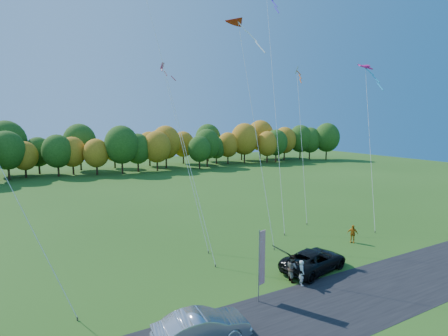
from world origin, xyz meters
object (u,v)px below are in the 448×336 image
black_suv (314,260)px  person_east (353,234)px  silver_sedan (202,328)px  feather_flag (261,257)px

black_suv → person_east: 7.51m
silver_sedan → person_east: person_east is taller
person_east → feather_flag: size_ratio=0.36×
black_suv → silver_sedan: silver_sedan is taller
silver_sedan → feather_flag: feather_flag is taller
black_suv → feather_flag: (-5.77, -1.65, 1.95)m
feather_flag → silver_sedan: bearing=-158.1°
person_east → feather_flag: 13.63m
silver_sedan → feather_flag: (4.81, 1.94, 1.92)m
silver_sedan → person_east: bearing=-66.7°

